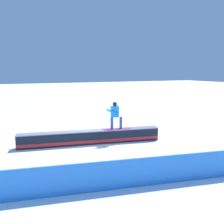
# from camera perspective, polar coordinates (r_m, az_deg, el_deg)

# --- Properties ---
(ground_plane) EXTENTS (120.00, 120.00, 0.00)m
(ground_plane) POSITION_cam_1_polar(r_m,az_deg,el_deg) (12.27, -4.98, -7.46)
(ground_plane) COLOR white
(grind_box) EXTENTS (7.02, 1.84, 0.69)m
(grind_box) POSITION_cam_1_polar(r_m,az_deg,el_deg) (12.18, -5.00, -6.06)
(grind_box) COLOR black
(grind_box) RESTS_ON ground_plane
(snowboarder) EXTENTS (1.44, 0.68, 1.40)m
(snowboarder) POSITION_cam_1_polar(r_m,az_deg,el_deg) (12.18, 0.75, -0.56)
(snowboarder) COLOR #CB2B8C
(snowboarder) RESTS_ON grind_box
(safety_fence) EXTENTS (13.43, 2.65, 0.95)m
(safety_fence) POSITION_cam_1_polar(r_m,az_deg,el_deg) (7.90, 7.54, -13.86)
(safety_fence) COLOR #2D7FE6
(safety_fence) RESTS_ON ground_plane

